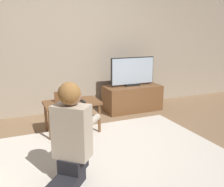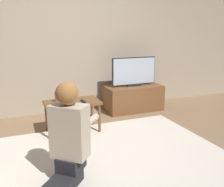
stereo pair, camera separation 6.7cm
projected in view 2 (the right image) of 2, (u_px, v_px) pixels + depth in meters
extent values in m
plane|color=#896B4C|center=(103.00, 158.00, 2.91)|extent=(10.00, 10.00, 0.00)
cube|color=tan|center=(64.00, 39.00, 4.33)|extent=(10.00, 0.06, 2.60)
cube|color=silver|center=(103.00, 157.00, 2.91)|extent=(2.89, 2.02, 0.02)
cube|color=brown|center=(133.00, 98.00, 4.62)|extent=(1.04, 0.50, 0.46)
cube|color=black|center=(134.00, 85.00, 4.56)|extent=(0.29, 0.08, 0.04)
cube|color=black|center=(134.00, 71.00, 4.51)|extent=(0.85, 0.03, 0.50)
cube|color=silver|center=(134.00, 71.00, 4.50)|extent=(0.82, 0.04, 0.47)
cube|color=brown|center=(72.00, 102.00, 3.55)|extent=(0.78, 0.43, 0.04)
cylinder|color=brown|center=(50.00, 125.00, 3.32)|extent=(0.04, 0.04, 0.43)
cylinder|color=brown|center=(99.00, 119.00, 3.58)|extent=(0.04, 0.04, 0.43)
cylinder|color=brown|center=(46.00, 117.00, 3.64)|extent=(0.04, 0.04, 0.43)
cylinder|color=brown|center=(92.00, 112.00, 3.89)|extent=(0.04, 0.04, 0.43)
cube|color=#232328|center=(63.00, 183.00, 2.30)|extent=(0.45, 0.47, 0.11)
cube|color=#232328|center=(71.00, 163.00, 2.42)|extent=(0.32, 0.33, 0.14)
cube|color=#C1B29E|center=(70.00, 131.00, 2.34)|extent=(0.39, 0.37, 0.51)
sphere|color=tan|center=(68.00, 94.00, 2.25)|extent=(0.20, 0.20, 0.20)
sphere|color=#9E6B38|center=(67.00, 93.00, 2.23)|extent=(0.21, 0.21, 0.21)
cube|color=black|center=(86.00, 116.00, 2.67)|extent=(0.12, 0.12, 0.04)
cylinder|color=#C1B29E|center=(90.00, 121.00, 2.53)|extent=(0.25, 0.27, 0.07)
cylinder|color=#C1B29E|center=(72.00, 119.00, 2.59)|extent=(0.25, 0.27, 0.07)
cube|color=brown|center=(59.00, 97.00, 3.51)|extent=(0.11, 0.01, 0.15)
cube|color=black|center=(83.00, 101.00, 3.52)|extent=(0.04, 0.15, 0.02)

